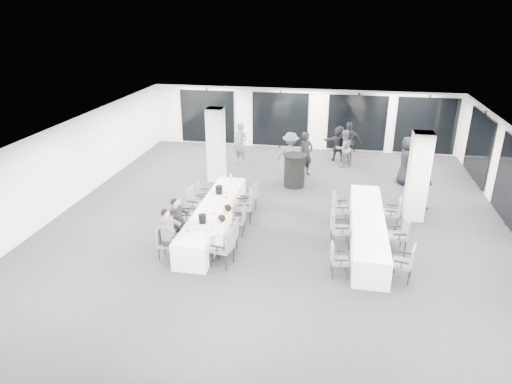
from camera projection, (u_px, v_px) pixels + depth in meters
room at (310, 169)px, 14.66m from camera, size 14.04×16.04×2.84m
column_left at (216, 145)px, 17.17m from camera, size 0.60×0.60×2.80m
column_right at (418, 177)px, 14.00m from camera, size 0.60×0.60×2.80m
banquet_table_main at (214, 218)px, 13.66m from camera, size 0.90×5.00×0.75m
banquet_table_side at (367, 229)px, 12.95m from camera, size 0.90×5.00×0.75m
cocktail_table at (294, 170)px, 16.86m from camera, size 0.88×0.88×1.22m
chair_main_left_near at (165, 241)px, 12.04m from camera, size 0.46×0.51×0.90m
chair_main_left_second at (174, 227)px, 12.68m from camera, size 0.58×0.61×0.97m
chair_main_left_mid at (184, 214)px, 13.51m from camera, size 0.57×0.60×0.96m
chair_main_left_fourth at (194, 201)px, 14.38m from camera, size 0.57×0.61×0.98m
chair_main_left_far at (202, 193)px, 15.15m from camera, size 0.49×0.53×0.86m
chair_main_right_near at (225, 245)px, 11.64m from camera, size 0.62×0.66×1.04m
chair_main_right_second at (231, 235)px, 12.26m from camera, size 0.52×0.57×0.98m
chair_main_right_mid at (240, 219)px, 13.33m from camera, size 0.46×0.51×0.87m
chair_main_right_fourth at (246, 204)px, 14.07m from camera, size 0.63×0.66×1.03m
chair_main_right_far at (250, 196)px, 14.78m from camera, size 0.55×0.59×0.96m
chair_side_left_near at (337, 258)px, 11.26m from camera, size 0.49×0.53×0.86m
chair_side_left_mid at (338, 226)px, 12.64m from camera, size 0.59×0.64×1.04m
chair_side_left_far at (339, 207)px, 13.93m from camera, size 0.59×0.63×1.01m
chair_side_right_near at (406, 261)px, 11.03m from camera, size 0.59×0.62×0.96m
chair_side_right_mid at (400, 233)px, 12.38m from camera, size 0.56×0.60×0.97m
chair_side_right_far at (394, 211)px, 13.75m from camera, size 0.53×0.57×0.94m
seated_guest_a at (170, 231)px, 11.90m from camera, size 0.50×0.38×1.44m
seated_guest_b at (179, 220)px, 12.53m from camera, size 0.50×0.38×1.44m
seated_guest_c at (218, 237)px, 11.61m from camera, size 0.50×0.38×1.44m
seated_guest_d at (225, 226)px, 12.19m from camera, size 0.50×0.38×1.44m
standing_guest_a at (306, 151)px, 17.80m from camera, size 0.93×0.92×1.98m
standing_guest_b at (344, 146)px, 18.87m from camera, size 1.00×0.90×1.76m
standing_guest_c at (291, 152)px, 17.73m from camera, size 1.40×0.91×2.00m
standing_guest_d at (349, 140)px, 19.15m from camera, size 1.29×0.84×2.05m
standing_guest_e at (407, 158)px, 16.95m from camera, size 0.78×1.09×2.06m
standing_guest_f at (339, 141)px, 19.58m from camera, size 1.64×0.72×1.75m
standing_guest_g at (240, 142)px, 19.04m from camera, size 0.89×0.81×2.00m
standing_guest_h at (422, 179)px, 15.01m from camera, size 1.00×1.10×1.95m
ice_bucket_near at (202, 219)px, 12.46m from camera, size 0.21×0.21×0.24m
ice_bucket_far at (219, 190)px, 14.38m from camera, size 0.23×0.23×0.26m
water_bottle_a at (188, 229)px, 11.90m from camera, size 0.07×0.07×0.22m
water_bottle_b at (226, 196)px, 13.93m from camera, size 0.07×0.07×0.23m
water_bottle_c at (231, 177)px, 15.49m from camera, size 0.07×0.07×0.22m
plate_a at (195, 230)px, 12.09m from camera, size 0.21×0.21×0.03m
plate_b at (206, 231)px, 12.03m from camera, size 0.19×0.19×0.03m
plate_c at (214, 213)px, 13.04m from camera, size 0.20×0.20×0.03m
wine_glass at (199, 230)px, 11.74m from camera, size 0.08×0.08×0.20m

